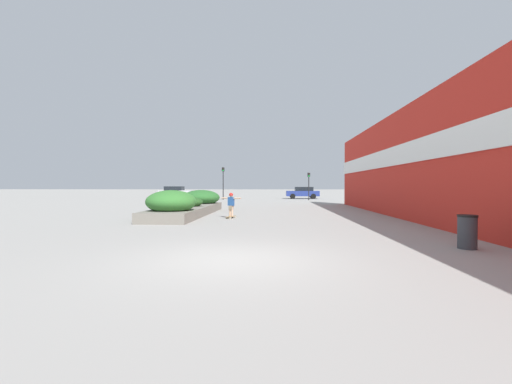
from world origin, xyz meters
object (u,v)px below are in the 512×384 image
Objects in this scene: skateboard at (231,217)px; car_leftmost at (303,192)px; skateboarder at (231,202)px; traffic_light_right at (309,181)px; traffic_light_left at (223,178)px; car_center_left at (373,193)px; trash_bin at (467,232)px; car_center_right at (175,192)px.

skateboard is 26.93m from car_leftmost.
traffic_light_right is (5.97, 21.82, 1.33)m from skateboarder.
car_center_left is at bearing 13.44° from traffic_light_left.
skateboard is 10.57m from trash_bin.
car_leftmost is (5.67, 26.32, -0.02)m from skateboarder.
car_leftmost is 8.91m from car_center_left.
trash_bin reaches higher than skateboard.
traffic_light_left reaches higher than skateboarder.
car_center_right is at bearing 136.97° from traffic_light_left.
skateboard is at bearing 151.88° from car_center_left.
car_center_left is at bearing 78.00° from trash_bin.
trash_bin is at bearing 168.00° from car_center_left.
traffic_light_right is at bearing 92.15° from trash_bin.
skateboard is 0.69× the size of skateboarder.
car_center_left is 0.96× the size of car_center_right.
car_leftmost is 1.08× the size of traffic_light_left.
traffic_light_left reaches higher than car_leftmost.
car_center_left is at bearing 83.60° from car_center_right.
car_center_right is at bearing 77.61° from car_leftmost.
car_center_right is (-17.41, 3.82, 0.03)m from car_leftmost.
car_center_left is at bearing -84.35° from car_leftmost.
trash_bin is 0.20× the size of car_center_left.
trash_bin is at bearing -70.32° from traffic_light_left.
car_leftmost is at bearing 20.26° from traffic_light_left.
traffic_light_left is 9.90m from traffic_light_right.
traffic_light_left reaches higher than trash_bin.
trash_bin is at bearing -25.15° from skateboard.
traffic_light_left is at bearing 122.41° from skateboard.
traffic_light_right reaches higher than car_center_right.
traffic_light_left is at bearing 174.34° from traffic_light_right.
skateboarder is 0.38× the size of traffic_light_right.
skateboard is 0.73m from skateboarder.
traffic_light_right reaches higher than skateboard.
skateboard is at bearing -80.35° from traffic_light_left.
skateboarder is 10.57m from trash_bin.
traffic_light_right is at bearing 122.11° from car_center_left.
trash_bin is (7.08, -7.84, 0.36)m from skateboard.
skateboarder is at bearing 132.09° from trash_bin.
car_leftmost is at bearing 93.86° from traffic_light_right.
car_center_left reaches higher than skateboarder.
skateboard is 0.26× the size of traffic_light_right.
traffic_light_right reaches higher than car_center_left.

